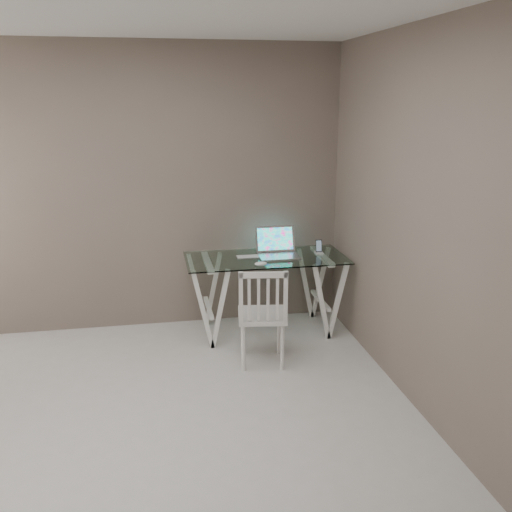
{
  "coord_description": "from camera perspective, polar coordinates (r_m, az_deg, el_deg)",
  "views": [
    {
      "loc": [
        0.15,
        -3.19,
        2.21
      ],
      "look_at": [
        1.05,
        1.55,
        0.85
      ],
      "focal_mm": 40.0,
      "sensor_mm": 36.0,
      "label": 1
    }
  ],
  "objects": [
    {
      "name": "mouse",
      "position": [
        5.08,
        0.48,
        -0.78
      ],
      "size": [
        0.11,
        0.07,
        0.04
      ],
      "primitive_type": "ellipsoid",
      "color": "white",
      "rests_on": "desk"
    },
    {
      "name": "phone_dock",
      "position": [
        5.51,
        6.3,
        0.63
      ],
      "size": [
        0.07,
        0.07,
        0.13
      ],
      "color": "white",
      "rests_on": "desk"
    },
    {
      "name": "desk",
      "position": [
        5.46,
        0.96,
        -3.8
      ],
      "size": [
        1.5,
        0.7,
        0.75
      ],
      "color": "silver",
      "rests_on": "ground"
    },
    {
      "name": "chair",
      "position": [
        4.74,
        0.65,
        -5.67
      ],
      "size": [
        0.45,
        0.45,
        0.87
      ],
      "rotation": [
        0.0,
        0.0,
        -0.14
      ],
      "color": "silver",
      "rests_on": "ground"
    },
    {
      "name": "keyboard",
      "position": [
        5.36,
        -0.55,
        -0.06
      ],
      "size": [
        0.28,
        0.12,
        0.01
      ],
      "primitive_type": "cube",
      "color": "silver",
      "rests_on": "desk"
    },
    {
      "name": "laptop",
      "position": [
        5.41,
        2.14,
        0.71
      ],
      "size": [
        0.38,
        0.35,
        0.26
      ],
      "color": "#B9B9BD",
      "rests_on": "desk"
    },
    {
      "name": "room",
      "position": [
        3.25,
        -14.49,
        6.53
      ],
      "size": [
        4.5,
        4.52,
        2.71
      ],
      "color": "beige",
      "rests_on": "ground"
    }
  ]
}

